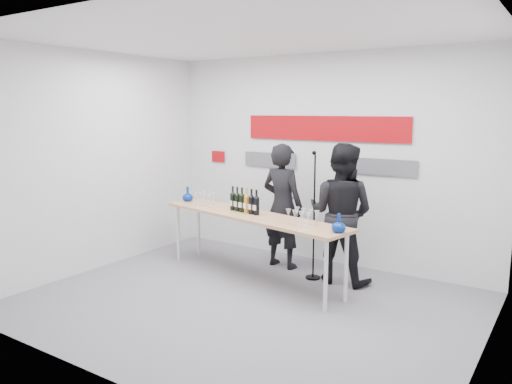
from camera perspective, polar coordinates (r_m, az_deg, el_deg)
ground at (r=5.92m, az=-1.16°, el=-12.55°), size 5.00×5.00×0.00m
back_wall at (r=7.26m, az=7.78°, el=3.68°), size 5.00×0.04×3.00m
signage at (r=7.24m, az=7.33°, el=6.10°), size 3.38×0.02×0.79m
tasting_table at (r=6.49m, az=-0.49°, el=-3.15°), size 2.95×1.14×0.87m
wine_bottles at (r=6.57m, az=-1.34°, el=-0.94°), size 0.53×0.18×0.33m
decanter_left at (r=7.48m, az=-7.82°, el=-0.22°), size 0.16×0.16×0.21m
decanter_right at (r=5.60m, az=9.43°, el=-3.50°), size 0.16×0.16×0.21m
glasses_left at (r=7.14m, az=-5.83°, el=-0.76°), size 0.36×0.28×0.18m
glasses_right at (r=5.90m, az=5.33°, el=-2.90°), size 0.39×0.28×0.18m
presenter_left at (r=7.00m, az=3.04°, el=-1.60°), size 0.67×0.47×1.76m
presenter_right at (r=6.48m, az=9.66°, el=-2.43°), size 0.89×0.71×1.80m
mic_stand at (r=6.61m, az=6.58°, el=-5.53°), size 0.20×0.20×1.70m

